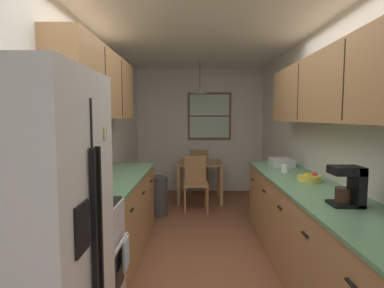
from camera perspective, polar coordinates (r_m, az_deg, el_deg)
The scene contains 25 objects.
ground_plane at distance 4.07m, azimuth 2.14°, elevation -17.39°, with size 12.00×12.00×0.00m, color brown.
wall_left at distance 3.97m, azimuth -17.68°, elevation 0.81°, with size 0.10×9.00×2.55m, color silver.
wall_right at distance 4.04m, azimuth 21.71°, elevation 0.76°, with size 0.10×9.00×2.55m, color silver.
wall_back at distance 6.42m, azimuth 1.51°, elevation 2.54°, with size 4.40×0.10×2.55m, color silver.
ceiling_slab at distance 3.90m, azimuth 2.28°, elevation 20.47°, with size 4.40×9.00×0.08m, color white.
refrigerator at distance 1.79m, azimuth -28.88°, elevation -17.16°, with size 0.72×0.73×1.78m.
stove_range at distance 2.53m, azimuth -21.34°, elevation -20.50°, with size 0.66×0.58×1.10m.
microwave_over_range at distance 2.34m, azimuth -24.89°, elevation 7.97°, with size 0.39×0.61×0.34m.
counter_left at distance 3.66m, azimuth -13.91°, elevation -12.61°, with size 0.64×1.94×0.90m.
upper_cabinets_left at distance 3.50m, azimuth -16.87°, elevation 10.49°, with size 0.33×2.02×0.72m.
counter_right at distance 3.22m, azimuth 21.46°, elevation -15.28°, with size 0.64×3.32×0.90m.
upper_cabinets_right at distance 3.05m, azimuth 25.13°, elevation 9.64°, with size 0.33×3.00×0.64m.
dining_table at distance 5.70m, azimuth 1.44°, elevation -4.63°, with size 0.81×0.77×0.72m.
dining_chair_near at distance 5.14m, azimuth 0.67°, elevation -6.78°, with size 0.42×0.42×0.90m.
dining_chair_far at distance 6.30m, azimuth 1.31°, elevation -4.59°, with size 0.40×0.40×0.90m.
pendant_light at distance 5.64m, azimuth 1.47°, elevation 9.91°, with size 0.28×0.28×0.57m.
back_window at distance 6.34m, azimuth 3.27°, elevation 5.21°, with size 0.89×0.05×0.97m.
trash_bin at distance 4.93m, azimuth -6.45°, elevation -9.60°, with size 0.32×0.32×0.62m, color #3F3F42.
storage_canister at distance 2.88m, azimuth -17.61°, elevation -6.65°, with size 0.12×0.12×0.16m.
dish_towel at distance 2.55m, azimuth -12.20°, elevation -19.40°, with size 0.02×0.16×0.24m, color silver.
coffee_maker at distance 2.53m, azimuth 27.39°, elevation -6.83°, with size 0.22×0.18×0.29m.
mug_by_coffeemaker at distance 3.77m, azimuth 16.98°, elevation -4.42°, with size 0.11×0.08×0.09m.
fruit_bowl at distance 3.35m, azimuth 21.03°, elevation -5.85°, with size 0.23×0.23×0.09m.
dish_rack at distance 4.26m, azimuth 16.33°, elevation -3.28°, with size 0.28×0.34×0.10m, color silver.
table_serving_bowl at distance 5.62m, azimuth 0.93°, elevation -3.18°, with size 0.21×0.21×0.06m, color #4C7299.
Camera 1 is at (-0.11, -2.76, 1.55)m, focal length 28.55 mm.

